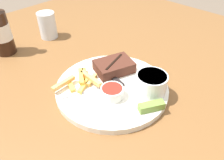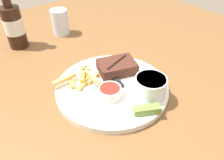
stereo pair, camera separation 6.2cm
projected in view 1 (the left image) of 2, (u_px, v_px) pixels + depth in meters
dining_table at (112, 103)px, 0.67m from camera, size 1.56×1.57×0.72m
dinner_plate at (112, 88)px, 0.64m from camera, size 0.32×0.32×0.02m
steak_portion at (114, 66)px, 0.68m from camera, size 0.13×0.11×0.04m
fries_pile at (81, 80)px, 0.63m from camera, size 0.14×0.11×0.02m
coleslaw_cup at (151, 83)px, 0.59m from camera, size 0.09×0.09×0.06m
dipping_sauce_cup at (112, 92)px, 0.58m from camera, size 0.06×0.06×0.03m
pickle_spear at (150, 107)px, 0.55m from camera, size 0.07×0.05×0.02m
fork_utensil at (83, 92)px, 0.61m from camera, size 0.13×0.07×0.00m
knife_utensil at (110, 75)px, 0.66m from camera, size 0.05×0.16×0.01m
beer_bottle at (0, 31)px, 0.75m from camera, size 0.07×0.07×0.24m
drinking_glass at (47, 25)px, 0.87m from camera, size 0.07×0.07×0.10m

